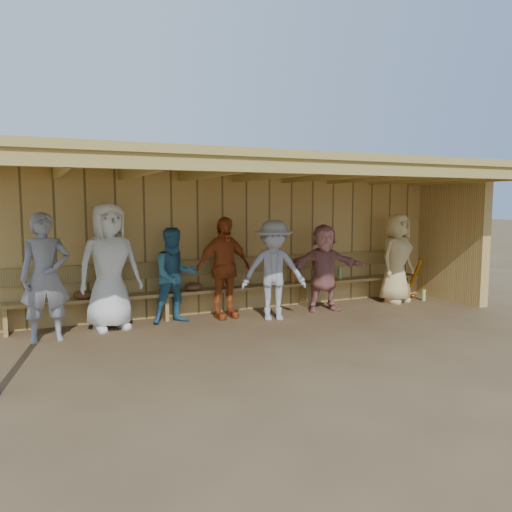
% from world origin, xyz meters
% --- Properties ---
extents(ground, '(90.00, 90.00, 0.00)m').
position_xyz_m(ground, '(0.00, 0.00, 0.00)').
color(ground, brown).
rests_on(ground, ground).
extents(player_a, '(0.66, 0.45, 1.76)m').
position_xyz_m(player_a, '(-3.06, 0.49, 0.88)').
color(player_a, gray).
rests_on(player_a, ground).
extents(player_b, '(1.01, 0.75, 1.89)m').
position_xyz_m(player_b, '(-2.18, 0.81, 0.95)').
color(player_b, white).
rests_on(player_b, ground).
extents(player_c, '(0.76, 0.61, 1.50)m').
position_xyz_m(player_c, '(-1.19, 0.81, 0.75)').
color(player_c, '#316989').
rests_on(player_c, ground).
extents(player_d, '(1.02, 0.55, 1.66)m').
position_xyz_m(player_d, '(-0.37, 0.81, 0.83)').
color(player_d, '#B0471C').
rests_on(player_d, ground).
extents(player_e, '(1.18, 0.90, 1.61)m').
position_xyz_m(player_e, '(0.32, 0.36, 0.81)').
color(player_e, '#9A9AA2').
rests_on(player_e, ground).
extents(player_f, '(1.47, 0.73, 1.52)m').
position_xyz_m(player_f, '(1.41, 0.59, 0.76)').
color(player_f, '#B66D66').
rests_on(player_f, ground).
extents(player_h, '(0.94, 0.75, 1.68)m').
position_xyz_m(player_h, '(3.06, 0.68, 0.84)').
color(player_h, '#DCBD7B').
rests_on(player_h, ground).
extents(dugout_structure, '(8.80, 3.20, 2.50)m').
position_xyz_m(dugout_structure, '(0.39, 0.69, 1.69)').
color(dugout_structure, tan).
rests_on(dugout_structure, ground).
extents(bench, '(7.60, 0.34, 0.93)m').
position_xyz_m(bench, '(0.00, 1.12, 0.53)').
color(bench, '#9F8044').
rests_on(bench, ground).
extents(dugout_equipment, '(6.41, 0.62, 0.80)m').
position_xyz_m(dugout_equipment, '(-0.63, 0.99, 0.49)').
color(dugout_equipment, orange).
rests_on(dugout_equipment, ground).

